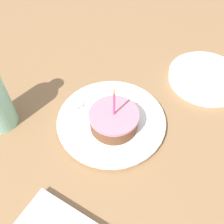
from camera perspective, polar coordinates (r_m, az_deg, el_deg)
name	(u,v)px	position (r m, az deg, el deg)	size (l,w,h in m)	color
ground_plane	(108,126)	(0.68, -0.95, -3.11)	(2.40, 2.40, 0.04)	olive
plate	(112,120)	(0.66, 0.00, -1.72)	(0.27, 0.27, 0.02)	white
cake_slice	(114,120)	(0.62, 0.43, -1.70)	(0.12, 0.12, 0.13)	brown
fork	(86,114)	(0.66, -5.62, -0.38)	(0.16, 0.08, 0.00)	#B2B2B7
side_plate	(206,77)	(0.81, 19.76, 7.08)	(0.21, 0.21, 0.02)	white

